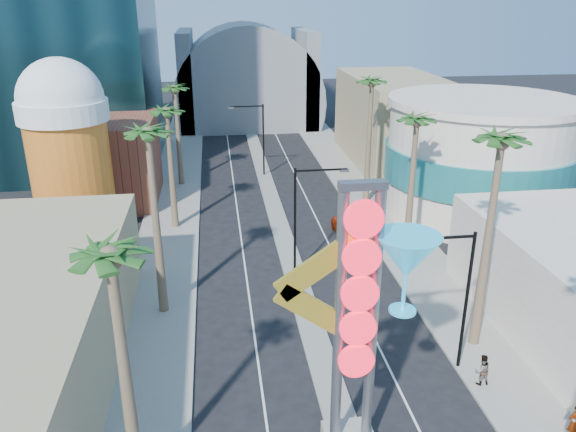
% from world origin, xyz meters
% --- Properties ---
extents(sidewalk_west, '(5.00, 100.00, 0.15)m').
position_xyz_m(sidewalk_west, '(-9.50, 35.00, 0.07)').
color(sidewalk_west, gray).
rests_on(sidewalk_west, ground).
extents(sidewalk_east, '(5.00, 100.00, 0.15)m').
position_xyz_m(sidewalk_east, '(9.50, 35.00, 0.07)').
color(sidewalk_east, gray).
rests_on(sidewalk_east, ground).
extents(median, '(1.60, 84.00, 0.15)m').
position_xyz_m(median, '(0.00, 38.00, 0.07)').
color(median, gray).
rests_on(median, ground).
extents(brick_filler_west, '(10.00, 10.00, 8.00)m').
position_xyz_m(brick_filler_west, '(-16.00, 38.00, 4.00)').
color(brick_filler_west, brown).
rests_on(brick_filler_west, ground).
extents(filler_east, '(10.00, 20.00, 10.00)m').
position_xyz_m(filler_east, '(16.00, 48.00, 5.00)').
color(filler_east, tan).
rests_on(filler_east, ground).
extents(beer_mug, '(7.00, 7.00, 14.50)m').
position_xyz_m(beer_mug, '(-17.00, 30.00, 7.84)').
color(beer_mug, '#D2521C').
rests_on(beer_mug, ground).
extents(turquoise_building, '(16.60, 16.60, 10.60)m').
position_xyz_m(turquoise_building, '(18.00, 30.00, 5.25)').
color(turquoise_building, beige).
rests_on(turquoise_building, ground).
extents(canopy, '(22.00, 16.00, 22.00)m').
position_xyz_m(canopy, '(0.00, 72.00, 4.31)').
color(canopy, slate).
rests_on(canopy, ground).
extents(neon_sign, '(6.53, 2.60, 12.55)m').
position_xyz_m(neon_sign, '(0.82, 2.96, 7.31)').
color(neon_sign, gray).
rests_on(neon_sign, ground).
extents(streetlight_0, '(3.79, 0.25, 8.00)m').
position_xyz_m(streetlight_0, '(0.55, 20.00, 4.88)').
color(streetlight_0, black).
rests_on(streetlight_0, ground).
extents(streetlight_1, '(3.79, 0.25, 8.00)m').
position_xyz_m(streetlight_1, '(-0.55, 44.00, 4.88)').
color(streetlight_1, black).
rests_on(streetlight_1, ground).
extents(streetlight_2, '(3.45, 0.25, 8.00)m').
position_xyz_m(streetlight_2, '(6.72, 8.00, 4.83)').
color(streetlight_2, black).
rests_on(streetlight_2, ground).
extents(palm_0, '(2.40, 2.40, 11.70)m').
position_xyz_m(palm_0, '(-9.00, 2.00, 9.93)').
color(palm_0, brown).
rests_on(palm_0, ground).
extents(palm_1, '(2.40, 2.40, 12.70)m').
position_xyz_m(palm_1, '(-9.00, 16.00, 10.82)').
color(palm_1, brown).
rests_on(palm_1, ground).
extents(palm_2, '(2.40, 2.40, 11.20)m').
position_xyz_m(palm_2, '(-9.00, 30.00, 9.48)').
color(palm_2, brown).
rests_on(palm_2, ground).
extents(palm_3, '(2.40, 2.40, 11.20)m').
position_xyz_m(palm_3, '(-9.00, 42.00, 9.48)').
color(palm_3, brown).
rests_on(palm_3, ground).
extents(palm_5, '(2.40, 2.40, 13.20)m').
position_xyz_m(palm_5, '(9.00, 10.00, 11.27)').
color(palm_5, brown).
rests_on(palm_5, ground).
extents(palm_6, '(2.40, 2.40, 11.70)m').
position_xyz_m(palm_6, '(9.00, 22.00, 9.93)').
color(palm_6, brown).
rests_on(palm_6, ground).
extents(palm_7, '(2.40, 2.40, 12.70)m').
position_xyz_m(palm_7, '(9.00, 34.00, 10.82)').
color(palm_7, brown).
rests_on(palm_7, ground).
extents(red_pickup, '(2.49, 5.17, 1.42)m').
position_xyz_m(red_pickup, '(5.60, 26.09, 0.71)').
color(red_pickup, '#B32D0D').
rests_on(red_pickup, ground).
extents(pedestrian_a, '(0.75, 0.54, 1.91)m').
position_xyz_m(pedestrian_a, '(10.01, 2.15, 1.10)').
color(pedestrian_a, gray).
rests_on(pedestrian_a, sidewalk_east).
extents(pedestrian_b, '(0.85, 0.67, 1.71)m').
position_xyz_m(pedestrian_b, '(7.71, 6.40, 1.00)').
color(pedestrian_b, gray).
rests_on(pedestrian_b, sidewalk_east).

